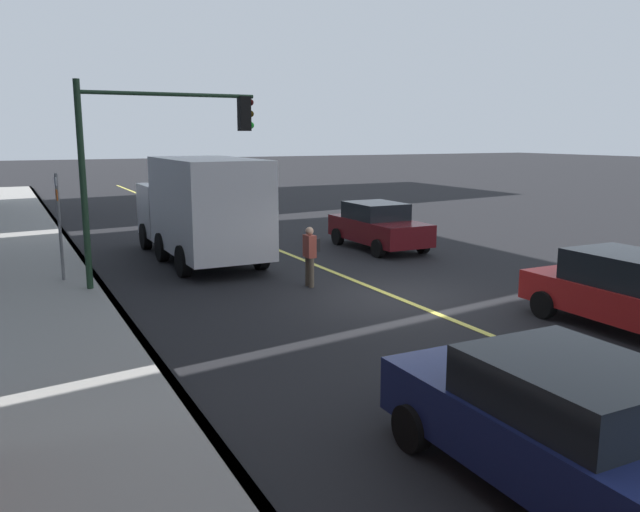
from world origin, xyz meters
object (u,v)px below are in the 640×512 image
truck_white (201,207)px  car_red (630,292)px  car_maroon (378,226)px  street_sign_post (59,220)px  car_navy (556,421)px  pedestrian_with_backpack (310,252)px  traffic_light_mast (156,147)px

truck_white → car_red: bearing=-153.0°
car_red → car_maroon: bearing=-2.7°
car_maroon → truck_white: bearing=84.2°
car_red → street_sign_post: bearing=46.4°
car_red → street_sign_post: (9.42, 9.90, 0.94)m
car_navy → truck_white: truck_white is taller
car_navy → car_red: (3.65, -5.95, -0.01)m
car_navy → car_maroon: 15.49m
street_sign_post → car_maroon: bearing=-84.4°
car_navy → car_red: car_red is taller
car_maroon → car_navy: bearing=155.4°
car_maroon → truck_white: 6.22m
car_red → street_sign_post: 13.70m
car_navy → car_red: size_ratio=0.94×
car_navy → pedestrian_with_backpack: bearing=-10.4°
street_sign_post → traffic_light_mast: bearing=-119.8°
car_navy → traffic_light_mast: bearing=7.9°
car_maroon → traffic_light_mast: size_ratio=0.81×
car_navy → street_sign_post: size_ratio=1.41×
car_navy → truck_white: bearing=-1.3°
car_maroon → street_sign_post: bearing=95.6°
traffic_light_mast → street_sign_post: bearing=60.2°
car_navy → truck_white: (14.70, -0.32, 0.90)m
car_navy → pedestrian_with_backpack: pedestrian_with_backpack is taller
car_navy → pedestrian_with_backpack: (10.00, -1.84, 0.11)m
car_red → traffic_light_mast: 11.45m
street_sign_post → car_red: bearing=-133.6°
truck_white → traffic_light_mast: bearing=146.5°
car_maroon → pedestrian_with_backpack: car_maroon is taller
pedestrian_with_backpack → street_sign_post: street_sign_post is taller
car_maroon → pedestrian_with_backpack: (-4.08, 4.61, 0.10)m
street_sign_post → pedestrian_with_backpack: bearing=-117.9°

